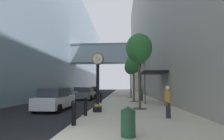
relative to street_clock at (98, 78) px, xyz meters
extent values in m
plane|color=black|center=(-0.71, 20.53, -2.47)|extent=(110.00, 110.00, 0.00)
cube|color=#BCB29E|center=(2.77, 23.53, -2.40)|extent=(6.97, 80.00, 0.14)
cube|color=#849EB2|center=(-13.00, 23.53, 9.62)|extent=(9.00, 80.00, 24.19)
cube|color=#93A8B7|center=(-1.12, 21.84, 5.87)|extent=(15.36, 3.20, 3.55)
cube|color=gray|center=(-1.12, 21.84, 7.76)|extent=(15.36, 3.40, 0.24)
cube|color=gray|center=(10.76, 23.53, 14.73)|extent=(9.00, 80.00, 34.41)
cube|color=black|center=(0.00, 0.01, -2.16)|extent=(0.55, 0.55, 0.35)
cylinder|color=gold|center=(0.00, 0.01, -1.89)|extent=(0.39, 0.38, 0.18)
cylinder|color=black|center=(0.00, 0.01, -0.43)|extent=(0.22, 0.22, 2.73)
cylinder|color=black|center=(0.00, 0.01, 1.35)|extent=(0.84, 0.28, 0.84)
torus|color=gold|center=(0.00, -0.14, 1.35)|extent=(0.82, 0.05, 0.82)
cylinder|color=silver|center=(0.00, -0.14, 1.35)|extent=(0.69, 0.01, 0.69)
cylinder|color=silver|center=(0.00, 0.16, 1.35)|extent=(0.69, 0.01, 0.69)
sphere|color=gold|center=(0.00, 0.01, 1.84)|extent=(0.16, 0.16, 0.16)
cube|color=black|center=(-0.06, -0.15, 1.41)|extent=(0.14, 0.01, 0.14)
cube|color=black|center=(0.09, -0.15, 1.25)|extent=(0.19, 0.01, 0.22)
cylinder|color=black|center=(-0.50, -3.94, -1.87)|extent=(0.21, 0.21, 0.92)
sphere|color=black|center=(-0.50, -3.94, -1.35)|extent=(0.22, 0.22, 0.22)
cylinder|color=black|center=(-0.50, -1.51, -1.87)|extent=(0.21, 0.21, 0.92)
sphere|color=black|center=(-0.50, -1.51, -1.35)|extent=(0.22, 0.22, 0.22)
cylinder|color=black|center=(-0.50, 3.34, -1.87)|extent=(0.21, 0.21, 0.92)
sphere|color=black|center=(-0.50, 3.34, -1.35)|extent=(0.22, 0.22, 0.22)
cylinder|color=black|center=(-0.50, 5.77, -1.87)|extent=(0.21, 0.21, 0.92)
sphere|color=black|center=(-0.50, 5.77, -1.35)|extent=(0.22, 0.22, 0.22)
cylinder|color=#333335|center=(3.09, 1.67, -2.32)|extent=(1.10, 1.10, 0.02)
cylinder|color=#4C3D2D|center=(3.09, 1.67, -0.32)|extent=(0.18, 0.18, 4.03)
ellipsoid|color=#2D7033|center=(3.09, 1.67, 2.47)|extent=(2.07, 2.07, 2.38)
cylinder|color=#333335|center=(3.09, 7.71, -2.32)|extent=(1.10, 1.10, 0.02)
cylinder|color=#4C3D2D|center=(3.09, 7.71, -0.52)|extent=(0.18, 0.18, 3.62)
ellipsoid|color=#2D7033|center=(3.09, 7.71, 1.97)|extent=(1.84, 1.84, 2.11)
cylinder|color=#333335|center=(3.09, 13.75, -2.32)|extent=(1.10, 1.10, 0.02)
cylinder|color=#4C3D2D|center=(3.09, 13.75, -0.38)|extent=(0.18, 0.18, 3.90)
ellipsoid|color=#2D7033|center=(3.09, 13.75, 2.29)|extent=(1.91, 1.91, 2.20)
cylinder|color=#234C33|center=(1.90, -5.45, -1.87)|extent=(0.52, 0.52, 0.92)
cone|color=#183523|center=(1.90, -5.45, -1.36)|extent=(0.53, 0.53, 0.16)
cylinder|color=#23232D|center=(4.26, -1.97, -1.91)|extent=(0.37, 0.37, 0.84)
cylinder|color=#B77A33|center=(4.26, -1.97, -1.16)|extent=(0.48, 0.48, 0.68)
sphere|color=beige|center=(4.26, -1.97, -0.69)|extent=(0.26, 0.26, 0.26)
cube|color=brown|center=(4.10, -2.12, -1.54)|extent=(0.23, 0.23, 0.24)
cylinder|color=#23232D|center=(4.14, 9.00, -1.95)|extent=(0.30, 0.30, 0.77)
cylinder|color=#337560|center=(4.14, 9.00, -1.25)|extent=(0.39, 0.39, 0.62)
sphere|color=#9E7556|center=(4.14, 9.00, -0.83)|extent=(0.24, 0.24, 0.24)
cube|color=black|center=(5.06, 6.37, 0.87)|extent=(2.40, 3.60, 0.20)
cylinder|color=#333338|center=(3.94, 4.77, -0.73)|extent=(0.10, 0.10, 3.20)
cylinder|color=#333338|center=(3.94, 7.97, -0.73)|extent=(0.10, 0.10, 3.20)
cube|color=#B7BABF|center=(-5.78, 18.32, -1.85)|extent=(1.97, 4.43, 0.81)
cube|color=#282D38|center=(-5.79, 18.10, -1.13)|extent=(1.69, 2.50, 0.66)
cylinder|color=black|center=(-6.66, 19.83, -2.15)|extent=(0.24, 0.65, 0.64)
cylinder|color=black|center=(-4.82, 19.78, -2.15)|extent=(0.24, 0.65, 0.64)
cylinder|color=black|center=(-6.75, 16.86, -2.15)|extent=(0.24, 0.65, 0.64)
cylinder|color=black|center=(-4.90, 16.81, -2.15)|extent=(0.24, 0.65, 0.64)
cube|color=black|center=(-4.90, 28.87, -1.83)|extent=(1.95, 4.45, 0.85)
cube|color=#282D38|center=(-4.89, 28.65, -1.07)|extent=(1.66, 2.51, 0.70)
cylinder|color=black|center=(-5.84, 30.32, -2.15)|extent=(0.24, 0.65, 0.64)
cylinder|color=black|center=(-4.07, 30.39, -2.15)|extent=(0.24, 0.65, 0.64)
cylinder|color=black|center=(-5.73, 27.35, -2.15)|extent=(0.24, 0.65, 0.64)
cylinder|color=black|center=(-3.95, 27.42, -2.15)|extent=(0.24, 0.65, 0.64)
cube|color=slate|center=(-3.31, 11.75, -1.84)|extent=(1.99, 4.72, 0.82)
cube|color=#282D38|center=(-3.32, 11.52, -1.11)|extent=(1.72, 2.66, 0.67)
cylinder|color=black|center=(-4.23, 13.37, -2.15)|extent=(0.23, 0.64, 0.64)
cylinder|color=black|center=(-2.34, 13.33, -2.15)|extent=(0.23, 0.64, 0.64)
cylinder|color=black|center=(-4.29, 10.18, -2.15)|extent=(0.23, 0.64, 0.64)
cylinder|color=black|center=(-2.40, 10.14, -2.15)|extent=(0.23, 0.64, 0.64)
cube|color=silver|center=(-3.61, 1.54, -1.83)|extent=(1.98, 4.27, 0.84)
cube|color=#282D38|center=(-3.61, 1.33, -1.08)|extent=(1.70, 2.41, 0.69)
cylinder|color=black|center=(-4.48, 3.01, -2.15)|extent=(0.24, 0.65, 0.64)
cylinder|color=black|center=(-2.64, 2.95, -2.15)|extent=(0.24, 0.65, 0.64)
cylinder|color=black|center=(-4.57, 0.14, -2.15)|extent=(0.24, 0.65, 0.64)
cylinder|color=black|center=(-2.73, 0.08, -2.15)|extent=(0.24, 0.65, 0.64)
camera|label=1|loc=(1.67, -11.43, -0.55)|focal=26.32mm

